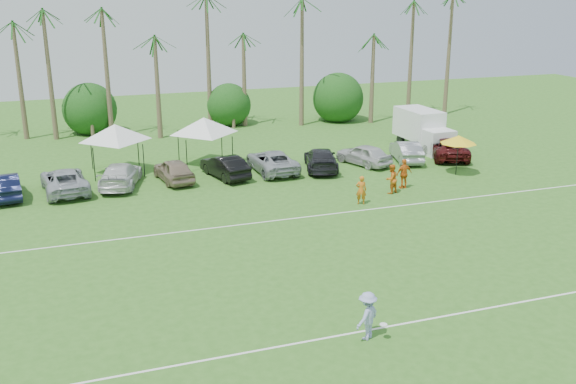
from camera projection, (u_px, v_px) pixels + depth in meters
name	position (u px, v px, depth m)	size (l,w,h in m)	color
ground	(350.00, 368.00, 20.68)	(120.00, 120.00, 0.00)	#32671E
field_lines	(274.00, 270.00, 27.88)	(80.00, 12.10, 0.01)	white
palm_tree_2	(0.00, 24.00, 48.38)	(2.40, 2.40, 10.90)	brown
palm_tree_3	(54.00, 12.00, 49.38)	(2.40, 2.40, 11.90)	brown
palm_tree_4	(111.00, 45.00, 51.41)	(2.40, 2.40, 8.90)	brown
palm_tree_5	(160.00, 32.00, 52.40)	(2.40, 2.40, 9.90)	brown
palm_tree_6	(208.00, 21.00, 53.39)	(2.40, 2.40, 10.90)	brown
palm_tree_7	(254.00, 10.00, 54.39)	(2.40, 2.40, 11.90)	brown
palm_tree_8	(308.00, 40.00, 56.73)	(2.40, 2.40, 8.90)	brown
palm_tree_9	(360.00, 28.00, 58.04)	(2.40, 2.40, 9.90)	brown
palm_tree_10	(409.00, 18.00, 59.34)	(2.40, 2.40, 10.90)	brown
palm_tree_11	(447.00, 8.00, 60.34)	(2.40, 2.40, 11.90)	brown
bush_tree_1	(91.00, 114.00, 53.39)	(4.00, 4.00, 4.00)	brown
bush_tree_2	(231.00, 106.00, 57.15)	(4.00, 4.00, 4.00)	brown
bush_tree_3	(334.00, 100.00, 60.28)	(4.00, 4.00, 4.00)	brown
sideline_player_a	(361.00, 190.00, 36.33)	(0.61, 0.40, 1.67)	orange
sideline_player_b	(391.00, 179.00, 38.26)	(0.87, 0.67, 1.78)	orange
sideline_player_c	(404.00, 174.00, 39.21)	(1.09, 0.45, 1.85)	orange
box_truck	(423.00, 129.00, 48.91)	(2.34, 5.76, 2.94)	white
canopy_tent_left	(114.00, 124.00, 41.82)	(4.75, 4.75, 3.85)	black
canopy_tent_right	(204.00, 117.00, 43.83)	(4.82, 4.82, 3.90)	black
market_umbrella	(459.00, 139.00, 41.72)	(2.38, 2.38, 2.65)	black
frisbee_player	(367.00, 316.00, 22.20)	(1.31, 1.16, 1.76)	#9AA2DA
parked_car_1	(5.00, 186.00, 37.45)	(1.55, 4.45, 1.47)	black
parked_car_2	(64.00, 181.00, 38.49)	(2.43, 5.28, 1.47)	#A4A9B0
parked_car_3	(120.00, 175.00, 39.71)	(2.06, 5.06, 1.47)	silver
parked_car_4	(174.00, 170.00, 40.71)	(1.73, 4.31, 1.47)	gray
parked_car_5	(225.00, 166.00, 41.57)	(1.55, 4.45, 1.47)	black
parked_car_6	(272.00, 161.00, 42.87)	(2.43, 5.28, 1.47)	#9A9FA4
parked_car_7	(321.00, 159.00, 43.39)	(2.06, 5.06, 1.47)	black
parked_car_8	(364.00, 154.00, 44.60)	(1.73, 4.31, 1.47)	silver
parked_car_9	(406.00, 151.00, 45.57)	(1.55, 4.45, 1.47)	gray
parked_car_10	(448.00, 148.00, 46.47)	(2.43, 5.28, 1.47)	#470F10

